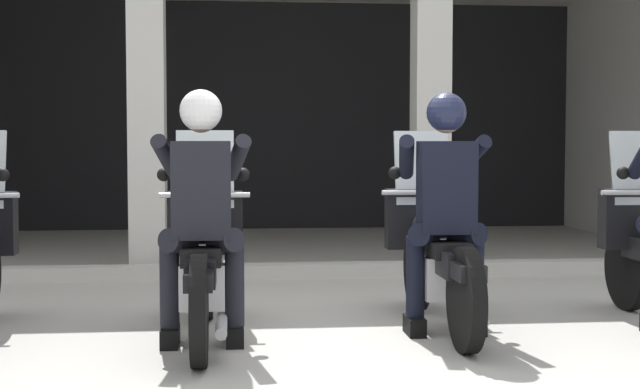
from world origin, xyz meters
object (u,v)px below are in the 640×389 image
object	(u,v)px
motorcycle_center_left	(204,260)
police_officer_center_right	(445,192)
motorcycle_center_right	(435,253)
police_officer_center_left	(202,195)

from	to	relation	value
motorcycle_center_left	police_officer_center_right	distance (m)	1.64
motorcycle_center_right	police_officer_center_right	xyz separation A→B (m)	(-0.00, -0.28, 0.44)
police_officer_center_left	motorcycle_center_left	bearing A→B (deg)	89.87
motorcycle_center_left	motorcycle_center_right	xyz separation A→B (m)	(1.58, 0.19, 0.00)
motorcycle_center_left	police_officer_center_left	size ratio (longest dim) A/B	1.29
motorcycle_center_left	police_officer_center_right	size ratio (longest dim) A/B	1.29
police_officer_center_right	motorcycle_center_left	bearing A→B (deg)	-178.75
police_officer_center_left	motorcycle_center_right	bearing A→B (deg)	16.68
motorcycle_center_right	police_officer_center_right	world-z (taller)	police_officer_center_right
police_officer_center_left	police_officer_center_right	xyz separation A→B (m)	(1.58, 0.19, 0.00)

